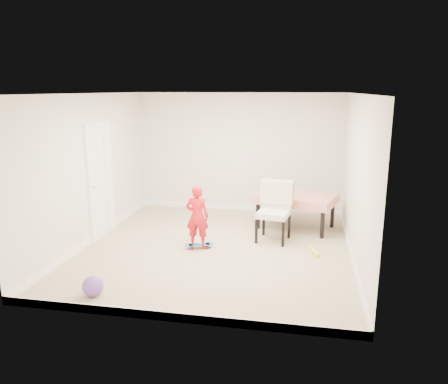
% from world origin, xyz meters
% --- Properties ---
extents(ground, '(5.00, 5.00, 0.00)m').
position_xyz_m(ground, '(0.00, 0.00, 0.00)').
color(ground, tan).
rests_on(ground, ground).
extents(ceiling, '(4.50, 5.00, 0.04)m').
position_xyz_m(ceiling, '(0.00, 0.00, 2.58)').
color(ceiling, white).
rests_on(ceiling, wall_back).
extents(wall_back, '(4.50, 0.04, 2.60)m').
position_xyz_m(wall_back, '(0.00, 2.48, 1.30)').
color(wall_back, silver).
rests_on(wall_back, ground).
extents(wall_front, '(4.50, 0.04, 2.60)m').
position_xyz_m(wall_front, '(0.00, -2.48, 1.30)').
color(wall_front, silver).
rests_on(wall_front, ground).
extents(wall_left, '(0.04, 5.00, 2.60)m').
position_xyz_m(wall_left, '(-2.23, 0.00, 1.30)').
color(wall_left, silver).
rests_on(wall_left, ground).
extents(wall_right, '(0.04, 5.00, 2.60)m').
position_xyz_m(wall_right, '(2.23, 0.00, 1.30)').
color(wall_right, silver).
rests_on(wall_right, ground).
extents(door, '(0.11, 0.94, 2.11)m').
position_xyz_m(door, '(-2.22, 0.30, 1.02)').
color(door, white).
rests_on(door, ground).
extents(baseboard_back, '(4.50, 0.02, 0.12)m').
position_xyz_m(baseboard_back, '(0.00, 2.49, 0.06)').
color(baseboard_back, white).
rests_on(baseboard_back, ground).
extents(baseboard_front, '(4.50, 0.02, 0.12)m').
position_xyz_m(baseboard_front, '(0.00, -2.49, 0.06)').
color(baseboard_front, white).
rests_on(baseboard_front, ground).
extents(baseboard_left, '(0.02, 5.00, 0.12)m').
position_xyz_m(baseboard_left, '(-2.24, 0.00, 0.06)').
color(baseboard_left, white).
rests_on(baseboard_left, ground).
extents(baseboard_right, '(0.02, 5.00, 0.12)m').
position_xyz_m(baseboard_right, '(2.24, 0.00, 0.06)').
color(baseboard_right, white).
rests_on(baseboard_right, ground).
extents(dining_table, '(1.67, 1.31, 0.68)m').
position_xyz_m(dining_table, '(1.30, 1.40, 0.34)').
color(dining_table, red).
rests_on(dining_table, ground).
extents(dining_chair, '(0.69, 0.76, 1.08)m').
position_xyz_m(dining_chair, '(0.93, 0.56, 0.54)').
color(dining_chair, silver).
rests_on(dining_chair, ground).
extents(skateboard, '(0.52, 0.34, 0.07)m').
position_xyz_m(skateboard, '(-0.28, -0.06, 0.04)').
color(skateboard, blue).
rests_on(skateboard, ground).
extents(child, '(0.40, 0.28, 1.08)m').
position_xyz_m(child, '(-0.31, -0.08, 0.54)').
color(child, red).
rests_on(child, ground).
extents(balloon, '(0.28, 0.28, 0.28)m').
position_xyz_m(balloon, '(-1.24, -2.06, 0.14)').
color(balloon, '#6F47AA').
rests_on(balloon, ground).
extents(foam_toy, '(0.16, 0.40, 0.06)m').
position_xyz_m(foam_toy, '(1.66, 0.05, 0.03)').
color(foam_toy, yellow).
rests_on(foam_toy, ground).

